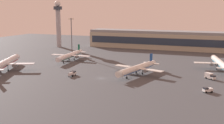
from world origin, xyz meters
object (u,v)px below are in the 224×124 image
airplane_mid_apron (70,55)px  airplane_taxiway_distant (220,63)px  cargo_loader (208,90)px  catering_truck (210,76)px  airplane_far_stand (138,68)px  apron_light_east (72,34)px  airplane_near_gate (5,63)px  fuel_truck (72,73)px  control_tower (58,21)px

airplane_mid_apron → airplane_taxiway_distant: airplane_taxiway_distant is taller
cargo_loader → airplane_taxiway_distant: bearing=-42.6°
cargo_loader → catering_truck: bearing=-37.7°
catering_truck → cargo_loader: (-0.63, -24.32, -0.40)m
airplane_far_stand → cargo_loader: 41.91m
apron_light_east → airplane_far_stand: bearing=-34.5°
airplane_near_gate → airplane_taxiway_distant: bearing=-0.5°
catering_truck → cargo_loader: catering_truck is taller
cargo_loader → airplane_far_stand: bearing=24.7°
fuel_truck → airplane_taxiway_distant: bearing=28.0°
airplane_near_gate → airplane_taxiway_distant: (117.27, 49.08, -0.51)m
airplane_far_stand → cargo_loader: size_ratio=8.23×
airplane_taxiway_distant → airplane_near_gate: bearing=-168.6°
airplane_taxiway_distant → fuel_truck: 87.69m
airplane_far_stand → airplane_taxiway_distant: size_ratio=0.96×
airplane_taxiway_distant → catering_truck: 27.46m
catering_truck → apron_light_east: apron_light_east is taller
airplane_taxiway_distant → apron_light_east: bearing=160.9°
control_tower → airplane_near_gate: control_tower is taller
airplane_far_stand → fuel_truck: size_ratio=5.76×
airplane_near_gate → airplane_far_stand: bearing=-9.5°
control_tower → apron_light_east: bearing=-46.2°
catering_truck → airplane_far_stand: bearing=-42.7°
airplane_far_stand → fuel_truck: airplane_far_stand is taller
airplane_taxiway_distant → catering_truck: bearing=-112.0°
fuel_truck → cargo_loader: bearing=-8.0°
airplane_far_stand → fuel_truck: 35.70m
airplane_mid_apron → catering_truck: bearing=163.5°
airplane_mid_apron → catering_truck: airplane_mid_apron is taller
airplane_mid_apron → airplane_near_gate: bearing=60.8°
airplane_far_stand → catering_truck: airplane_far_stand is taller
airplane_far_stand → control_tower: bearing=-23.6°
control_tower → airplane_mid_apron: size_ratio=1.17×
control_tower → cargo_loader: size_ratio=9.71×
airplane_near_gate → airplane_mid_apron: (19.42, 42.05, -0.65)m
airplane_near_gate → airplane_far_stand: airplane_near_gate is taller
airplane_far_stand → cargo_loader: bearing=166.3°
airplane_far_stand → airplane_mid_apron: (-55.55, 23.87, -0.04)m
airplane_far_stand → apron_light_east: (-66.59, 45.75, 12.62)m
airplane_taxiway_distant → catering_truck: airplane_taxiway_distant is taller
airplane_taxiway_distant → apron_light_east: size_ratio=1.34×
control_tower → airplane_mid_apron: bearing=-51.9°
airplane_taxiway_distant → apron_light_east: apron_light_east is taller
control_tower → fuel_truck: (68.65, -96.83, -23.69)m
fuel_truck → apron_light_east: 71.71m
airplane_near_gate → fuel_truck: (42.81, 2.83, -2.90)m
airplane_taxiway_distant → fuel_truck: size_ratio=5.99×
airplane_mid_apron → cargo_loader: bearing=149.9°
airplane_near_gate → apron_light_east: apron_light_east is taller
airplane_near_gate → airplane_far_stand: 77.14m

